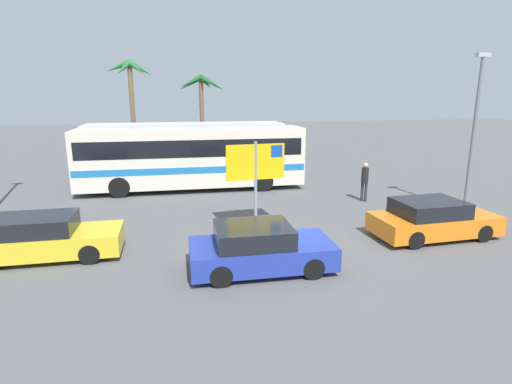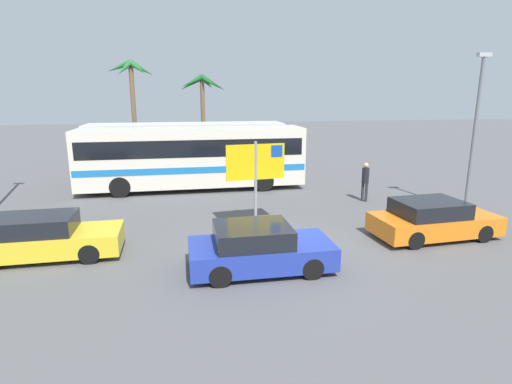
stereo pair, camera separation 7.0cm
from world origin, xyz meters
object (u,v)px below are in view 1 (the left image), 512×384
(car_yellow, at_px, (42,238))
(car_orange, at_px, (433,219))
(pedestrian_crossing_lot, at_px, (365,178))
(ferry_sign, at_px, (257,165))
(bus_front_coach, at_px, (192,155))
(car_blue, at_px, (259,248))
(bus_rear_coach, at_px, (186,147))

(car_yellow, bearing_deg, car_orange, -3.46)
(pedestrian_crossing_lot, bearing_deg, ferry_sign, -16.91)
(bus_front_coach, relative_size, car_orange, 2.62)
(car_orange, bearing_deg, ferry_sign, 154.83)
(ferry_sign, relative_size, car_orange, 0.74)
(bus_front_coach, height_order, pedestrian_crossing_lot, bus_front_coach)
(bus_front_coach, xyz_separation_m, car_blue, (1.44, -10.48, -1.15))
(car_orange, height_order, pedestrian_crossing_lot, pedestrian_crossing_lot)
(ferry_sign, distance_m, car_yellow, 7.35)
(bus_front_coach, distance_m, car_blue, 10.64)
(pedestrian_crossing_lot, bearing_deg, car_yellow, -23.11)
(car_orange, bearing_deg, car_blue, -169.94)
(ferry_sign, distance_m, car_blue, 4.24)
(car_orange, bearing_deg, bus_rear_coach, 119.62)
(pedestrian_crossing_lot, bearing_deg, bus_rear_coach, -85.91)
(bus_rear_coach, xyz_separation_m, car_orange, (8.06, -12.41, -1.15))
(car_yellow, bearing_deg, bus_front_coach, 59.20)
(car_yellow, relative_size, car_blue, 1.11)
(bus_rear_coach, relative_size, pedestrian_crossing_lot, 6.30)
(car_blue, bearing_deg, bus_front_coach, 97.73)
(ferry_sign, xyz_separation_m, car_blue, (-0.67, -3.83, -1.69))
(car_orange, xyz_separation_m, pedestrian_crossing_lot, (-0.16, 5.00, 0.44))
(car_yellow, height_order, pedestrian_crossing_lot, pedestrian_crossing_lot)
(bus_front_coach, distance_m, ferry_sign, 7.00)
(car_blue, bearing_deg, car_yellow, 161.56)
(bus_front_coach, bearing_deg, pedestrian_crossing_lot, -27.18)
(bus_front_coach, bearing_deg, car_blue, -82.17)
(bus_front_coach, relative_size, pedestrian_crossing_lot, 6.30)
(bus_rear_coach, xyz_separation_m, car_yellow, (-4.62, -11.87, -1.15))
(bus_rear_coach, height_order, ferry_sign, ferry_sign)
(ferry_sign, distance_m, pedestrian_crossing_lot, 6.33)
(car_orange, relative_size, car_yellow, 0.97)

